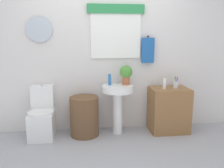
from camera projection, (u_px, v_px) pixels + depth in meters
ground_plane at (113, 161)px, 2.86m from camera, size 8.00×8.00×0.00m
back_wall at (105, 50)px, 3.72m from camera, size 4.40×0.18×2.60m
toilet at (42, 118)px, 3.55m from camera, size 0.38×0.51×0.80m
laundry_hamper at (84, 116)px, 3.59m from camera, size 0.44×0.44×0.61m
pedestal_sink at (118, 98)px, 3.60m from camera, size 0.49×0.49×0.78m
faucet at (117, 81)px, 3.66m from camera, size 0.03×0.03×0.10m
wooden_cabinet at (169, 110)px, 3.74m from camera, size 0.60×0.44×0.72m
soap_bottle at (110, 80)px, 3.57m from camera, size 0.05×0.05×0.17m
potted_plant at (126, 73)px, 3.60m from camera, size 0.20×0.20×0.30m
lotion_bottle at (165, 84)px, 3.60m from camera, size 0.05×0.05×0.17m
toothbrush_cup at (176, 84)px, 3.69m from camera, size 0.08×0.08×0.19m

